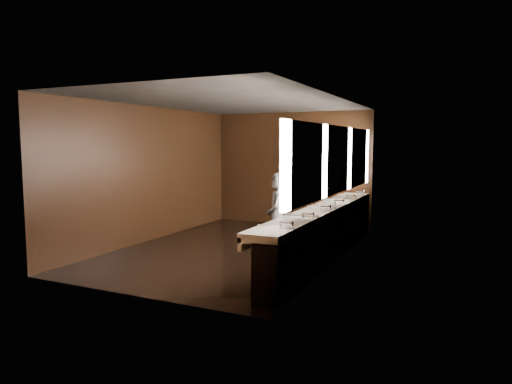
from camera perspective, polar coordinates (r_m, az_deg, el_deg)
floor at (r=8.89m, az=-2.60°, el=-7.12°), size 6.00×6.00×0.00m
ceiling at (r=8.69m, az=-2.69°, el=11.16°), size 4.00×6.00×0.02m
wall_back at (r=11.41m, az=4.41°, el=2.88°), size 4.00×0.02×2.80m
wall_front at (r=6.19m, az=-15.69°, el=0.06°), size 4.00×0.02×2.80m
wall_left at (r=9.77m, az=-13.08°, el=2.22°), size 0.02×6.00×2.80m
wall_right at (r=7.95m, az=10.23°, el=1.45°), size 0.02×6.00×2.80m
sink_counter at (r=8.12m, az=8.69°, el=-4.86°), size 0.55×5.40×1.01m
mirror_band at (r=7.93m, az=10.14°, el=3.98°), size 0.06×5.03×1.15m
person at (r=7.72m, az=2.68°, el=-3.28°), size 0.52×0.65×1.54m
trash_bin at (r=7.32m, az=4.82°, el=-7.56°), size 0.51×0.51×0.61m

